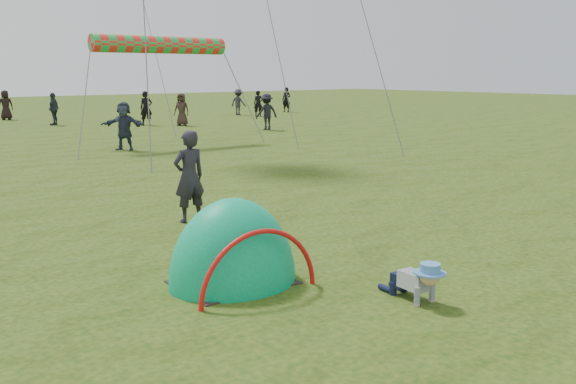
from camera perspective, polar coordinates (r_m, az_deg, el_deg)
ground at (r=8.57m, az=13.67°, el=-8.57°), size 140.00×140.00×0.00m
crawling_toddler at (r=8.08m, az=11.45°, el=-7.65°), size 0.56×0.74×0.54m
popup_tent at (r=8.68m, az=-4.90°, el=-8.05°), size 1.86×1.56×2.30m
standing_adult at (r=12.04m, az=-8.77°, el=1.37°), size 0.63×0.42×1.72m
crowd_person_0 at (r=34.60m, az=-12.49°, el=7.28°), size 0.74×0.58×1.77m
crowd_person_3 at (r=31.10m, az=-1.91°, el=7.13°), size 1.21×0.83×1.73m
crowd_person_4 at (r=34.00m, az=-9.44°, el=7.25°), size 0.92×0.98×1.68m
crowd_person_6 at (r=40.57m, az=-2.65°, el=7.86°), size 0.70×0.64×1.61m
crowd_person_8 at (r=35.99m, az=-20.10°, el=6.94°), size 0.99×1.00×1.69m
crowd_person_9 at (r=41.93m, az=-4.43°, el=7.97°), size 0.95×1.22×1.66m
crowd_person_10 at (r=41.04m, az=-23.81°, el=7.09°), size 0.87×0.59×1.72m
crowd_person_11 at (r=23.75m, az=-14.37°, el=5.71°), size 1.48×1.50×1.73m
crowd_person_12 at (r=44.79m, az=-0.14°, el=8.21°), size 0.62×0.73×1.71m
rainbow_tube_kite at (r=25.12m, az=-11.27°, el=12.71°), size 5.41×0.64×0.64m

